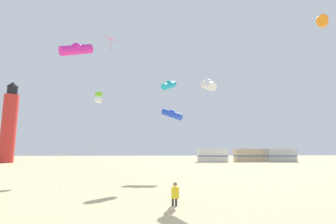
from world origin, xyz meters
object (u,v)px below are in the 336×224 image
at_px(kite_flyer_standing, 175,194).
at_px(kite_tube_orange, 322,21).
at_px(kite_box_lime, 99,97).
at_px(kite_tube_blue, 172,114).
at_px(lighthouse_distant, 9,124).
at_px(kite_tube_cyan, 169,85).
at_px(rv_van_silver, 281,155).
at_px(kite_tube_white, 208,85).
at_px(rv_van_white, 212,155).
at_px(rv_van_tan, 249,155).
at_px(kite_tube_magenta, 76,49).
at_px(kite_diamond_rainbow, 109,45).

height_order(kite_flyer_standing, kite_tube_orange, kite_tube_orange).
relative_size(kite_box_lime, kite_tube_blue, 1.24).
bearing_deg(lighthouse_distant, kite_tube_cyan, -40.99).
xyz_separation_m(lighthouse_distant, rv_van_silver, (57.93, 0.85, -6.45)).
relative_size(kite_tube_cyan, kite_tube_white, 1.19).
bearing_deg(kite_flyer_standing, kite_tube_blue, -94.58).
bearing_deg(rv_van_silver, kite_tube_orange, -116.06).
bearing_deg(kite_tube_blue, rv_van_white, 67.64).
relative_size(rv_van_tan, rv_van_silver, 1.00).
bearing_deg(kite_box_lime, rv_van_tan, 44.65).
bearing_deg(kite_box_lime, rv_van_white, 54.14).
height_order(kite_tube_blue, rv_van_tan, kite_tube_blue).
relative_size(lighthouse_distant, rv_van_white, 2.54).
distance_m(kite_flyer_standing, kite_tube_white, 10.75).
bearing_deg(kite_flyer_standing, kite_tube_orange, -163.22).
distance_m(kite_tube_orange, kite_tube_blue, 15.80).
xyz_separation_m(kite_tube_white, kite_tube_blue, (-2.33, 7.59, -1.35)).
relative_size(kite_tube_magenta, rv_van_silver, 1.65).
height_order(kite_tube_white, kite_tube_blue, kite_tube_white).
relative_size(kite_tube_orange, kite_tube_blue, 1.70).
relative_size(kite_box_lime, kite_tube_orange, 0.73).
height_order(kite_tube_cyan, rv_van_white, kite_tube_cyan).
relative_size(rv_van_white, rv_van_silver, 1.01).
relative_size(kite_tube_orange, lighthouse_distant, 0.73).
bearing_deg(kite_tube_cyan, rv_van_tan, 55.35).
bearing_deg(kite_tube_white, kite_tube_blue, 107.04).
bearing_deg(kite_tube_white, lighthouse_distant, 135.29).
distance_m(kite_tube_orange, rv_van_silver, 42.92).
relative_size(kite_tube_magenta, kite_tube_blue, 1.49).
xyz_separation_m(kite_diamond_rainbow, rv_van_tan, (25.87, 32.43, -10.94)).
xyz_separation_m(kite_flyer_standing, rv_van_white, (12.28, 41.86, 0.78)).
height_order(kite_tube_orange, kite_tube_cyan, kite_tube_orange).
relative_size(kite_box_lime, rv_van_tan, 1.38).
bearing_deg(kite_tube_orange, kite_box_lime, 146.38).
height_order(kite_tube_cyan, kite_diamond_rainbow, kite_diamond_rainbow).
bearing_deg(kite_tube_blue, kite_tube_orange, -49.69).
distance_m(kite_flyer_standing, kite_tube_cyan, 16.28).
bearing_deg(kite_tube_white, kite_tube_orange, -27.46).
bearing_deg(kite_tube_orange, kite_diamond_rainbow, 156.86).
relative_size(kite_diamond_rainbow, rv_van_silver, 2.02).
height_order(kite_tube_orange, lighthouse_distant, lighthouse_distant).
height_order(kite_tube_cyan, lighthouse_distant, lighthouse_distant).
bearing_deg(kite_tube_magenta, rv_van_silver, 46.13).
height_order(kite_tube_cyan, rv_van_tan, kite_tube_cyan).
height_order(kite_box_lime, kite_tube_cyan, kite_tube_cyan).
relative_size(kite_tube_blue, lighthouse_distant, 0.43).
relative_size(kite_tube_magenta, rv_van_white, 1.63).
bearing_deg(kite_tube_cyan, kite_flyer_standing, -92.95).
xyz_separation_m(kite_flyer_standing, kite_box_lime, (-7.03, 15.15, 7.78)).
bearing_deg(lighthouse_distant, kite_tube_white, -44.71).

